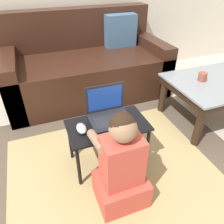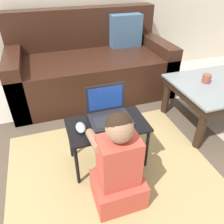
% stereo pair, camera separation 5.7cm
% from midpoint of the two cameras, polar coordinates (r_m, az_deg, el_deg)
% --- Properties ---
extents(ground_plane, '(16.00, 16.00, 0.00)m').
position_cam_midpoint_polar(ground_plane, '(1.72, 2.84, -14.69)').
color(ground_plane, beige).
extents(area_rug, '(2.07, 1.89, 0.01)m').
position_cam_midpoint_polar(area_rug, '(1.66, 0.07, -16.61)').
color(area_rug, brown).
rests_on(area_rug, ground_plane).
extents(couch, '(1.72, 0.89, 0.89)m').
position_cam_midpoint_polar(couch, '(2.57, -7.39, 11.61)').
color(couch, '#381E14').
rests_on(couch, ground_plane).
extents(coffee_table, '(0.89, 0.66, 0.41)m').
position_cam_midpoint_polar(coffee_table, '(2.24, 25.22, 5.98)').
color(coffee_table, gray).
rests_on(coffee_table, ground_plane).
extents(laptop_desk, '(0.56, 0.32, 0.37)m').
position_cam_midpoint_polar(laptop_desk, '(1.55, -2.16, -4.68)').
color(laptop_desk, black).
rests_on(laptop_desk, ground_plane).
extents(laptop, '(0.29, 0.23, 0.24)m').
position_cam_midpoint_polar(laptop, '(1.55, -1.78, -0.66)').
color(laptop, '#232328').
rests_on(laptop, laptop_desk).
extents(computer_mouse, '(0.07, 0.11, 0.04)m').
position_cam_midpoint_polar(computer_mouse, '(1.47, -9.08, -4.26)').
color(computer_mouse, '#B2B7C1').
rests_on(computer_mouse, laptop_desk).
extents(person_seated, '(0.31, 0.39, 0.68)m').
position_cam_midpoint_polar(person_seated, '(1.34, 1.16, -14.39)').
color(person_seated, '#CC4C3D').
rests_on(person_seated, ground_plane).
extents(cup_on_table, '(0.07, 0.07, 0.08)m').
position_cam_midpoint_polar(cup_on_table, '(2.13, 21.87, 8.55)').
color(cup_on_table, '#994C3D').
rests_on(cup_on_table, coffee_table).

